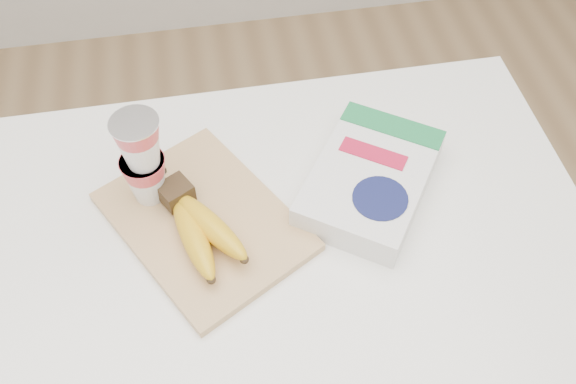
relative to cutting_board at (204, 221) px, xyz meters
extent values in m
cube|color=tan|center=(0.00, 0.00, 0.00)|extent=(0.36, 0.39, 0.02)
cube|color=#382816|center=(-0.04, 0.04, 0.03)|extent=(0.06, 0.06, 0.03)
ellipsoid|color=gold|center=(-0.02, -0.04, 0.03)|extent=(0.08, 0.18, 0.05)
sphere|color=#382816|center=(0.00, -0.12, 0.03)|extent=(0.01, 0.01, 0.01)
ellipsoid|color=gold|center=(0.01, -0.03, 0.03)|extent=(0.13, 0.17, 0.05)
sphere|color=#382816|center=(0.05, -0.10, 0.03)|extent=(0.01, 0.01, 0.01)
cylinder|color=silver|center=(-0.08, 0.06, 0.18)|extent=(0.07, 0.07, 0.00)
cube|color=white|center=(0.28, 0.02, 0.02)|extent=(0.29, 0.31, 0.05)
cube|color=#1B7B41|center=(0.34, 0.11, 0.05)|extent=(0.17, 0.14, 0.00)
cylinder|color=#131948|center=(0.27, -0.04, 0.05)|extent=(0.12, 0.12, 0.00)
cube|color=#BC1537|center=(0.29, 0.05, 0.05)|extent=(0.11, 0.09, 0.00)
camera|label=1|loc=(0.03, -0.60, 0.84)|focal=40.00mm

